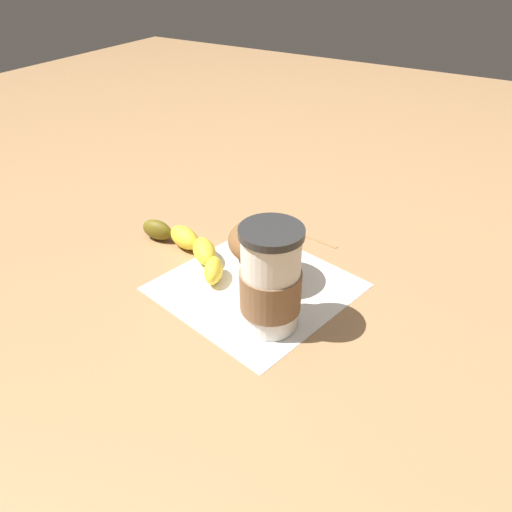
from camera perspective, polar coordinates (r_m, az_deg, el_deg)
ground_plane at (r=0.76m, az=-0.00°, el=-3.56°), size 3.00×3.00×0.00m
paper_napkin at (r=0.76m, az=-0.00°, el=-3.51°), size 0.30×0.30×0.00m
coffee_cup at (r=0.65m, az=1.67°, el=-2.95°), size 0.08×0.08×0.15m
muffin at (r=0.74m, az=0.98°, el=0.75°), size 0.10×0.10×0.10m
banana at (r=0.82m, az=-7.56°, el=1.14°), size 0.21×0.11×0.04m
wooden_stirrer at (r=0.88m, az=6.13°, el=2.16°), size 0.11×0.02×0.00m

